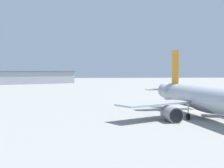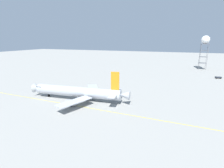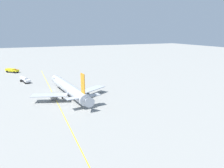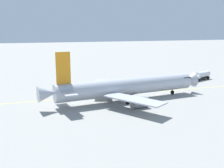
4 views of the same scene
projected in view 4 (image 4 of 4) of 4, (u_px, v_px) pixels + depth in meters
The scene contains 4 objects.
ground_plane at pixel (124, 101), 64.19m from camera, with size 600.00×600.00×0.00m, color gray.
airliner_main at pixel (126, 88), 64.36m from camera, with size 42.55×31.61×12.57m.
fuel_tanker_truck at pixel (201, 75), 90.97m from camera, with size 9.23×5.22×2.87m.
taxiway_centreline at pixel (130, 94), 71.67m from camera, with size 126.23×3.11×0.01m.
Camera 4 is at (23.48, 57.45, 17.21)m, focal length 42.19 mm.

